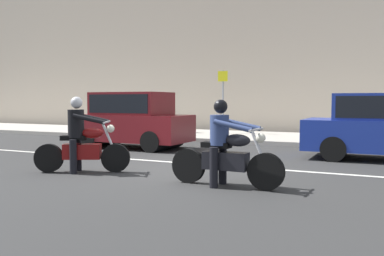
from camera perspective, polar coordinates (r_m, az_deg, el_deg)
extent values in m
plane|color=#2D2D2D|center=(9.56, -3.48, -5.51)|extent=(80.00, 80.00, 0.00)
cube|color=#A8A399|center=(16.95, 9.70, -1.26)|extent=(40.00, 4.40, 0.14)
cube|color=silver|center=(10.69, -4.64, -4.50)|extent=(18.00, 0.14, 0.01)
cylinder|color=black|center=(9.16, -10.35, -4.03)|extent=(0.60, 0.38, 0.61)
cylinder|color=black|center=(9.49, -18.90, -3.90)|extent=(0.60, 0.38, 0.61)
cylinder|color=silver|center=(9.14, -11.12, -1.62)|extent=(0.36, 0.22, 0.83)
cube|color=maroon|center=(9.28, -14.72, -3.11)|extent=(0.83, 0.60, 0.32)
ellipsoid|color=maroon|center=(9.20, -13.42, -0.68)|extent=(0.54, 0.43, 0.22)
cube|color=black|center=(9.30, -15.83, -1.29)|extent=(0.57, 0.45, 0.10)
cylinder|color=silver|center=(9.12, -11.52, 0.80)|extent=(0.35, 0.64, 0.04)
sphere|color=silver|center=(9.11, -11.02, -0.08)|extent=(0.17, 0.17, 0.17)
cylinder|color=silver|center=(9.53, -16.24, -3.70)|extent=(0.66, 0.38, 0.07)
cylinder|color=black|center=(9.14, -15.86, -3.78)|extent=(0.20, 0.20, 0.72)
cylinder|color=black|center=(9.52, -15.25, -3.47)|extent=(0.20, 0.20, 0.72)
cylinder|color=black|center=(9.26, -15.50, 0.56)|extent=(0.46, 0.46, 0.60)
cylinder|color=black|center=(8.97, -13.84, 1.18)|extent=(0.64, 0.38, 0.23)
cylinder|color=black|center=(9.40, -13.25, 1.31)|extent=(0.64, 0.38, 0.23)
sphere|color=tan|center=(9.24, -15.43, 3.17)|extent=(0.20, 0.20, 0.20)
sphere|color=#B7B7BC|center=(9.24, -15.43, 3.36)|extent=(0.25, 0.25, 0.25)
cylinder|color=black|center=(7.30, 10.02, -5.88)|extent=(0.65, 0.14, 0.65)
cylinder|color=black|center=(7.86, -0.47, -5.14)|extent=(0.65, 0.14, 0.65)
cylinder|color=silver|center=(7.28, 9.15, -3.04)|extent=(0.36, 0.07, 0.78)
cube|color=black|center=(7.52, 4.58, -4.47)|extent=(0.83, 0.30, 0.32)
ellipsoid|color=black|center=(7.40, 6.17, -1.68)|extent=(0.49, 0.25, 0.22)
cube|color=black|center=(7.56, 3.33, -2.31)|extent=(0.53, 0.25, 0.10)
cylinder|color=silver|center=(7.27, 8.72, -0.22)|extent=(0.06, 0.70, 0.04)
sphere|color=silver|center=(7.25, 9.31, -1.34)|extent=(0.17, 0.17, 0.17)
cylinder|color=silver|center=(7.80, 2.98, -5.05)|extent=(0.70, 0.09, 0.07)
cylinder|color=black|center=(7.41, 2.98, -5.39)|extent=(0.15, 0.15, 0.72)
cylinder|color=black|center=(7.77, 4.18, -4.97)|extent=(0.15, 0.15, 0.72)
cylinder|color=navy|center=(7.51, 3.76, -0.28)|extent=(0.35, 0.35, 0.54)
cylinder|color=navy|center=(7.17, 5.58, 0.29)|extent=(0.70, 0.11, 0.22)
cylinder|color=navy|center=(7.58, 6.79, 0.47)|extent=(0.70, 0.11, 0.22)
sphere|color=tan|center=(7.49, 3.91, 2.70)|extent=(0.20, 0.20, 0.20)
sphere|color=black|center=(7.49, 3.91, 2.93)|extent=(0.25, 0.25, 0.25)
cube|color=maroon|center=(13.68, -8.15, 0.05)|extent=(3.77, 1.70, 0.84)
cube|color=maroon|center=(13.66, -8.18, 3.31)|extent=(2.34, 1.56, 0.72)
cube|color=black|center=(13.66, -8.18, 3.31)|extent=(2.15, 1.59, 0.58)
cylinder|color=black|center=(13.10, -3.87, -1.58)|extent=(0.64, 1.76, 0.64)
cylinder|color=black|center=(14.39, -12.02, -1.18)|extent=(0.64, 1.76, 0.64)
cube|color=navy|center=(11.77, 24.71, 2.65)|extent=(2.39, 1.62, 0.68)
cube|color=black|center=(11.77, 24.71, 2.65)|extent=(2.20, 1.65, 0.54)
cylinder|color=black|center=(11.90, 19.12, -2.32)|extent=(0.64, 1.82, 0.64)
cylinder|color=gray|center=(18.07, 4.22, 3.57)|extent=(0.08, 0.08, 2.68)
cube|color=yellow|center=(18.07, 4.21, 7.04)|extent=(0.44, 0.03, 0.44)
cylinder|color=black|center=(18.57, -3.25, 0.83)|extent=(0.14, 0.14, 0.90)
cylinder|color=black|center=(18.48, -2.71, 0.82)|extent=(0.14, 0.14, 0.90)
cylinder|color=#4C3823|center=(18.50, -2.99, 3.20)|extent=(0.34, 0.34, 0.64)
sphere|color=tan|center=(18.50, -2.99, 4.52)|extent=(0.21, 0.21, 0.21)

